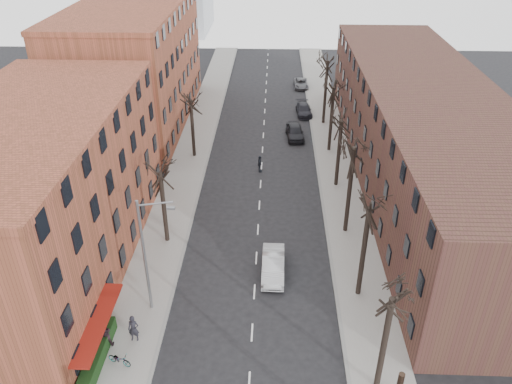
# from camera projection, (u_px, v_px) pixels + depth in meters

# --- Properties ---
(sidewalk_left) EXTENTS (4.00, 90.00, 0.15)m
(sidewalk_left) POSITION_uv_depth(u_px,v_px,m) (192.00, 152.00, 56.82)
(sidewalk_left) COLOR gray
(sidewalk_left) RESTS_ON ground
(sidewalk_right) EXTENTS (4.00, 90.00, 0.15)m
(sidewalk_right) POSITION_uv_depth(u_px,v_px,m) (333.00, 154.00, 56.32)
(sidewalk_right) COLOR gray
(sidewalk_right) RESTS_ON ground
(building_left_near) EXTENTS (12.00, 26.00, 12.00)m
(building_left_near) POSITION_uv_depth(u_px,v_px,m) (40.00, 197.00, 36.87)
(building_left_near) COLOR brown
(building_left_near) RESTS_ON ground
(building_left_far) EXTENTS (12.00, 28.00, 14.00)m
(building_left_far) POSITION_uv_depth(u_px,v_px,m) (135.00, 68.00, 61.25)
(building_left_far) COLOR brown
(building_left_far) RESTS_ON ground
(building_right) EXTENTS (12.00, 50.00, 10.00)m
(building_right) POSITION_uv_depth(u_px,v_px,m) (423.00, 133.00, 49.26)
(building_right) COLOR #442A20
(building_right) RESTS_ON ground
(awning_left) EXTENTS (1.20, 7.00, 0.15)m
(awning_left) POSITION_uv_depth(u_px,v_px,m) (105.00, 352.00, 32.00)
(awning_left) COLOR maroon
(awning_left) RESTS_ON ground
(hedge) EXTENTS (0.80, 6.00, 1.00)m
(hedge) POSITION_uv_depth(u_px,v_px,m) (97.00, 357.00, 30.82)
(hedge) COLOR #193512
(hedge) RESTS_ON sidewalk_left
(tree_right_b) EXTENTS (5.20, 5.20, 10.80)m
(tree_right_b) POSITION_uv_depth(u_px,v_px,m) (358.00, 294.00, 36.62)
(tree_right_b) COLOR black
(tree_right_b) RESTS_ON ground
(tree_right_c) EXTENTS (5.20, 5.20, 11.60)m
(tree_right_c) POSITION_uv_depth(u_px,v_px,m) (345.00, 231.00, 43.49)
(tree_right_c) COLOR black
(tree_right_c) RESTS_ON ground
(tree_right_d) EXTENTS (5.20, 5.20, 10.00)m
(tree_right_d) POSITION_uv_depth(u_px,v_px,m) (336.00, 185.00, 50.36)
(tree_right_d) COLOR black
(tree_right_d) RESTS_ON ground
(tree_right_e) EXTENTS (5.20, 5.20, 10.80)m
(tree_right_e) POSITION_uv_depth(u_px,v_px,m) (329.00, 151.00, 57.23)
(tree_right_e) COLOR black
(tree_right_e) RESTS_ON ground
(tree_right_f) EXTENTS (5.20, 5.20, 11.60)m
(tree_right_f) POSITION_uv_depth(u_px,v_px,m) (323.00, 123.00, 64.10)
(tree_right_f) COLOR black
(tree_right_f) RESTS_ON ground
(tree_left_a) EXTENTS (5.20, 5.20, 9.50)m
(tree_left_a) POSITION_uv_depth(u_px,v_px,m) (168.00, 241.00, 42.25)
(tree_left_a) COLOR black
(tree_left_a) RESTS_ON ground
(tree_left_b) EXTENTS (5.20, 5.20, 9.50)m
(tree_left_b) POSITION_uv_depth(u_px,v_px,m) (195.00, 156.00, 55.99)
(tree_left_b) COLOR black
(tree_left_b) RESTS_ON ground
(streetlight) EXTENTS (2.45, 0.22, 9.03)m
(streetlight) POSITION_uv_depth(u_px,v_px,m) (146.00, 252.00, 32.80)
(streetlight) COLOR slate
(streetlight) RESTS_ON ground
(silver_sedan) EXTENTS (1.74, 4.89, 1.60)m
(silver_sedan) POSITION_uv_depth(u_px,v_px,m) (273.00, 265.00, 38.25)
(silver_sedan) COLOR #A6A8AD
(silver_sedan) RESTS_ON ground
(parked_car_near) EXTENTS (2.33, 4.96, 1.64)m
(parked_car_near) POSITION_uv_depth(u_px,v_px,m) (295.00, 132.00, 59.85)
(parked_car_near) COLOR black
(parked_car_near) RESTS_ON ground
(parked_car_mid) EXTENTS (2.21, 4.79, 1.35)m
(parked_car_mid) POSITION_uv_depth(u_px,v_px,m) (304.00, 110.00, 66.32)
(parked_car_mid) COLOR black
(parked_car_mid) RESTS_ON ground
(parked_car_far) EXTENTS (2.20, 4.53, 1.24)m
(parked_car_far) POSITION_uv_depth(u_px,v_px,m) (301.00, 83.00, 75.80)
(parked_car_far) COLOR #525359
(parked_car_far) RESTS_ON ground
(pedestrian_a) EXTENTS (0.72, 0.48, 1.97)m
(pedestrian_a) POSITION_uv_depth(u_px,v_px,m) (134.00, 329.00, 32.20)
(pedestrian_a) COLOR black
(pedestrian_a) RESTS_ON sidewalk_left
(pedestrian_b) EXTENTS (1.15, 1.04, 1.92)m
(pedestrian_b) POSITION_uv_depth(u_px,v_px,m) (105.00, 335.00, 31.79)
(pedestrian_b) COLOR black
(pedestrian_b) RESTS_ON sidewalk_left
(pedestrian_crossing) EXTENTS (0.50, 1.11, 1.87)m
(pedestrian_crossing) POSITION_uv_depth(u_px,v_px,m) (260.00, 164.00, 52.39)
(pedestrian_crossing) COLOR black
(pedestrian_crossing) RESTS_ON ground
(bicycle) EXTENTS (1.69, 1.05, 0.84)m
(bicycle) POSITION_uv_depth(u_px,v_px,m) (119.00, 359.00, 30.79)
(bicycle) COLOR gray
(bicycle) RESTS_ON sidewalk_left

